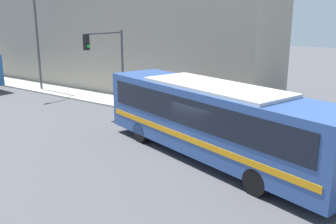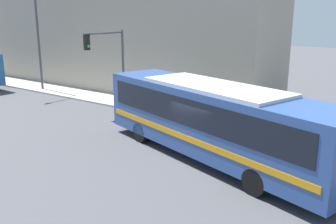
{
  "view_description": "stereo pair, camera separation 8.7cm",
  "coord_description": "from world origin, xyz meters",
  "px_view_note": "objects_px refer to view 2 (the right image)",
  "views": [
    {
      "loc": [
        -12.73,
        -7.26,
        5.93
      ],
      "look_at": [
        1.39,
        2.83,
        1.37
      ],
      "focal_mm": 40.0,
      "sensor_mm": 36.0,
      "label": 1
    },
    {
      "loc": [
        -12.67,
        -7.33,
        5.93
      ],
      "look_at": [
        1.39,
        2.83,
        1.37
      ],
      "focal_mm": 40.0,
      "sensor_mm": 36.0,
      "label": 2
    }
  ],
  "objects_px": {
    "street_lamp": "(34,28)",
    "fire_hydrant": "(176,109)",
    "city_bus": "(213,117)",
    "traffic_light_pole": "(110,55)"
  },
  "relations": [
    {
      "from": "fire_hydrant",
      "to": "city_bus",
      "type": "bearing_deg",
      "value": -132.58
    },
    {
      "from": "street_lamp",
      "to": "fire_hydrant",
      "type": "bearing_deg",
      "value": -89.59
    },
    {
      "from": "city_bus",
      "to": "fire_hydrant",
      "type": "distance_m",
      "value": 7.1
    },
    {
      "from": "fire_hydrant",
      "to": "traffic_light_pole",
      "type": "relative_size",
      "value": 0.14
    },
    {
      "from": "city_bus",
      "to": "street_lamp",
      "type": "distance_m",
      "value": 19.12
    },
    {
      "from": "traffic_light_pole",
      "to": "city_bus",
      "type": "bearing_deg",
      "value": -111.43
    },
    {
      "from": "city_bus",
      "to": "traffic_light_pole",
      "type": "height_order",
      "value": "traffic_light_pole"
    },
    {
      "from": "city_bus",
      "to": "street_lamp",
      "type": "bearing_deg",
      "value": 92.32
    },
    {
      "from": "street_lamp",
      "to": "city_bus",
      "type": "bearing_deg",
      "value": -104.16
    },
    {
      "from": "fire_hydrant",
      "to": "street_lamp",
      "type": "distance_m",
      "value": 13.89
    }
  ]
}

